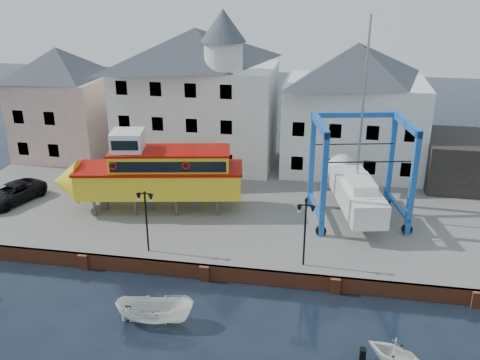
# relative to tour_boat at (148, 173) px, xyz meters

# --- Properties ---
(ground) EXTENTS (140.00, 140.00, 0.00)m
(ground) POSITION_rel_tour_boat_xyz_m (6.00, -7.43, -3.89)
(ground) COLOR black
(ground) RESTS_ON ground
(hardstanding) EXTENTS (44.00, 22.00, 1.00)m
(hardstanding) POSITION_rel_tour_boat_xyz_m (6.00, 3.57, -3.39)
(hardstanding) COLOR #67635D
(hardstanding) RESTS_ON ground
(quay_wall) EXTENTS (44.00, 0.47, 1.00)m
(quay_wall) POSITION_rel_tour_boat_xyz_m (6.00, -7.33, -3.39)
(quay_wall) COLOR brown
(quay_wall) RESTS_ON ground
(building_pink) EXTENTS (8.00, 7.00, 10.30)m
(building_pink) POSITION_rel_tour_boat_xyz_m (-12.00, 10.57, 2.26)
(building_pink) COLOR tan
(building_pink) RESTS_ON hardstanding
(building_white_main) EXTENTS (14.00, 8.30, 14.00)m
(building_white_main) POSITION_rel_tour_boat_xyz_m (1.13, 10.96, 3.45)
(building_white_main) COLOR silver
(building_white_main) RESTS_ON hardstanding
(building_white_right) EXTENTS (12.00, 8.00, 11.20)m
(building_white_right) POSITION_rel_tour_boat_xyz_m (15.00, 11.57, 2.71)
(building_white_right) COLOR silver
(building_white_right) RESTS_ON hardstanding
(shed_dark) EXTENTS (8.00, 7.00, 4.00)m
(shed_dark) POSITION_rel_tour_boat_xyz_m (25.00, 9.57, -0.89)
(shed_dark) COLOR black
(shed_dark) RESTS_ON hardstanding
(lamp_post_left) EXTENTS (1.12, 0.32, 4.20)m
(lamp_post_left) POSITION_rel_tour_boat_xyz_m (2.00, -6.23, 0.28)
(lamp_post_left) COLOR black
(lamp_post_left) RESTS_ON hardstanding
(lamp_post_right) EXTENTS (1.12, 0.32, 4.20)m
(lamp_post_right) POSITION_rel_tour_boat_xyz_m (12.00, -6.23, 0.28)
(lamp_post_right) COLOR black
(lamp_post_right) RESTS_ON hardstanding
(tour_boat) EXTENTS (14.45, 5.84, 6.13)m
(tour_boat) POSITION_rel_tour_boat_xyz_m (0.00, 0.00, 0.00)
(tour_boat) COLOR #59595E
(tour_boat) RESTS_ON hardstanding
(travel_lift) EXTENTS (7.62, 9.77, 14.32)m
(travel_lift) POSITION_rel_tour_boat_xyz_m (15.13, 1.69, -0.51)
(travel_lift) COLOR #154DA6
(travel_lift) RESTS_ON hardstanding
(van) EXTENTS (4.09, 5.87, 1.49)m
(van) POSITION_rel_tour_boat_xyz_m (-10.97, -0.75, -2.15)
(van) COLOR black
(van) RESTS_ON hardstanding
(motorboat_a) EXTENTS (4.47, 2.07, 1.67)m
(motorboat_a) POSITION_rel_tour_boat_xyz_m (4.36, -12.06, -3.89)
(motorboat_a) COLOR white
(motorboat_a) RESTS_ON ground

